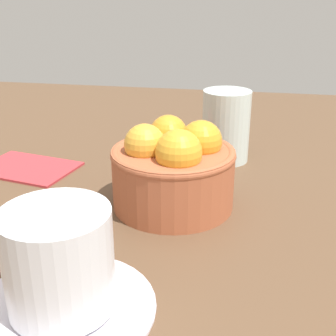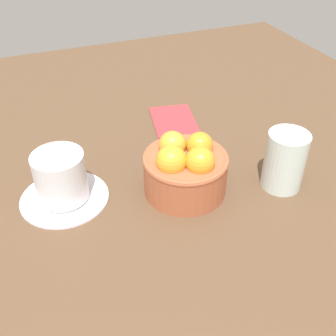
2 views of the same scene
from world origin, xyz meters
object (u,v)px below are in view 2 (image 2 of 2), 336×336
water_glass (285,161)px  folded_napkin (174,120)px  coffee_cup (61,181)px  terracotta_bowl (185,168)px

water_glass → folded_napkin: 26.91cm
water_glass → folded_napkin: (-25.19, -8.33, -4.50)cm
coffee_cup → folded_napkin: bearing=122.1°
coffee_cup → folded_napkin: size_ratio=1.12×
terracotta_bowl → folded_napkin: terracotta_bowl is taller
terracotta_bowl → water_glass: (4.55, 14.99, 0.42)cm
terracotta_bowl → folded_napkin: (-20.63, 6.66, -4.08)cm
terracotta_bowl → water_glass: 15.67cm
coffee_cup → water_glass: (9.54, 33.27, 1.19)cm
coffee_cup → folded_napkin: (-15.65, 24.95, -3.31)cm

